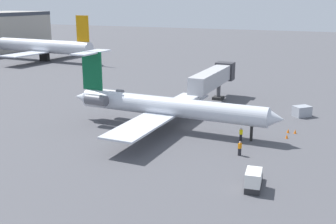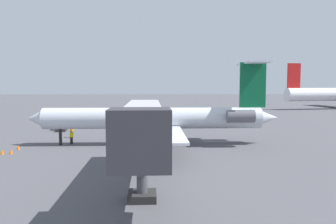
% 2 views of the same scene
% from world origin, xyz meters
% --- Properties ---
extents(ground_plane, '(400.00, 400.00, 0.10)m').
position_xyz_m(ground_plane, '(0.00, 0.00, -0.05)').
color(ground_plane, '#4C4C51').
extents(regional_jet, '(25.22, 30.53, 10.00)m').
position_xyz_m(regional_jet, '(-1.48, 2.20, 3.29)').
color(regional_jet, silver).
rests_on(regional_jet, ground_plane).
extents(jet_bridge, '(17.10, 3.20, 6.12)m').
position_xyz_m(jet_bridge, '(15.78, 0.33, 4.44)').
color(jet_bridge, '#ADADB2').
rests_on(jet_bridge, ground_plane).
extents(ground_crew_marshaller, '(0.47, 0.40, 1.69)m').
position_xyz_m(ground_crew_marshaller, '(-7.20, -9.95, 0.86)').
color(ground_crew_marshaller, black).
rests_on(ground_crew_marshaller, ground_plane).
extents(ground_crew_loader, '(0.37, 0.46, 1.69)m').
position_xyz_m(ground_crew_loader, '(-2.15, -8.84, 0.86)').
color(ground_crew_loader, black).
rests_on(ground_crew_loader, ground_plane).
extents(baggage_tug_lead, '(4.14, 1.87, 1.90)m').
position_xyz_m(baggage_tug_lead, '(-15.05, -13.23, 0.84)').
color(baggage_tug_lead, '#262628').
rests_on(baggage_tug_lead, ground_plane).
extents(cargo_container_uld, '(2.98, 2.98, 1.60)m').
position_xyz_m(cargo_container_uld, '(12.70, -14.55, 0.80)').
color(cargo_container_uld, '#999EA8').
rests_on(cargo_container_uld, ground_plane).
extents(traffic_cone_near, '(0.36, 0.36, 0.55)m').
position_xyz_m(traffic_cone_near, '(1.09, -14.01, 0.28)').
color(traffic_cone_near, orange).
rests_on(traffic_cone_near, ground_plane).
extents(traffic_cone_mid, '(0.36, 0.36, 0.55)m').
position_xyz_m(traffic_cone_mid, '(3.56, -13.83, 0.28)').
color(traffic_cone_mid, orange).
rests_on(traffic_cone_mid, ground_plane).
extents(traffic_cone_far, '(0.36, 0.36, 0.55)m').
position_xyz_m(traffic_cone_far, '(3.60, -14.73, 0.28)').
color(traffic_cone_far, orange).
rests_on(traffic_cone_far, ground_plane).
extents(parked_airliner_centre, '(27.87, 32.98, 13.17)m').
position_xyz_m(parked_airliner_centre, '(44.62, 60.54, 4.19)').
color(parked_airliner_centre, silver).
rests_on(parked_airliner_centre, ground_plane).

